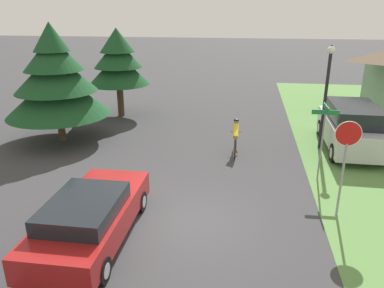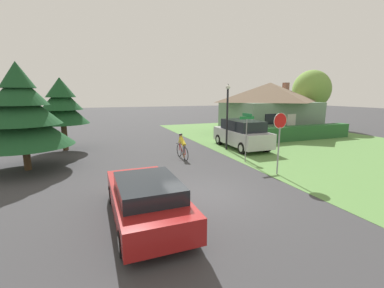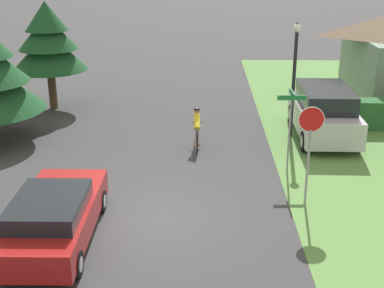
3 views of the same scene
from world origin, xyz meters
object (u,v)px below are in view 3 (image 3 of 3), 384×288
Objects in this scene: street_name_sign at (290,116)px; conifer_tall_far at (48,41)px; parked_suv_right at (324,112)px; street_lamp at (295,68)px; stop_sign at (310,136)px; cyclist at (197,129)px; sedan_left_lane at (54,217)px.

street_name_sign is 12.02m from conifer_tall_far.
street_name_sign is 0.56× the size of conifer_tall_far.
parked_suv_right is 12.25m from conifer_tall_far.
street_lamp is 10.93m from conifer_tall_far.
stop_sign is 13.72m from conifer_tall_far.
cyclist is 3.82m from street_name_sign.
sedan_left_lane is at bearing -74.92° from conifer_tall_far.
conifer_tall_far reaches higher than stop_sign.
street_lamp is (0.45, 5.78, 0.67)m from stop_sign.
cyclist is at bearing -160.63° from street_lamp.
stop_sign is (3.18, -4.51, 1.35)m from cyclist.
stop_sign reaches higher than cyclist.
sedan_left_lane is 0.97× the size of conifer_tall_far.
parked_suv_right is at bearing -17.73° from conifer_tall_far.
street_name_sign is at bearing 152.41° from parked_suv_right.
cyclist reaches higher than sedan_left_lane.
cyclist is at bearing 146.34° from street_name_sign.
stop_sign is 0.60× the size of conifer_tall_far.
parked_suv_right is 1.72× the size of stop_sign.
cyclist is 0.65× the size of stop_sign.
cyclist is 8.65m from conifer_tall_far.
stop_sign reaches higher than parked_suv_right.
sedan_left_lane is 1.06× the size of street_lamp.
cyclist is at bearing -55.01° from stop_sign.
stop_sign reaches higher than street_name_sign.
street_lamp is at bearing -94.59° from stop_sign.
sedan_left_lane is at bearing 151.44° from cyclist.
conifer_tall_far is (-9.82, 9.53, 1.02)m from stop_sign.
street_lamp is 3.45m from street_name_sign.
parked_suv_right is at bearing -76.11° from cyclist.
street_lamp is (7.08, 8.06, 2.02)m from sedan_left_lane.
conifer_tall_far is (-6.64, 5.02, 2.37)m from cyclist.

